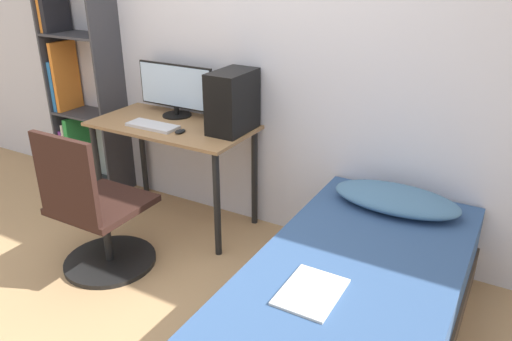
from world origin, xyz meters
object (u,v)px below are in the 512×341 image
Objects in this scene: office_chair at (97,220)px; keyboard at (153,126)px; bed at (351,310)px; monitor at (175,89)px; pc_tower at (233,102)px; bookshelf at (75,80)px.

keyboard is at bearing 94.16° from office_chair.
keyboard reaches higher than bed.
monitor is 0.34m from keyboard.
keyboard is 0.92× the size of pc_tower.
pc_tower is at bearing -1.99° from bookshelf.
office_chair is 1.12m from pc_tower.
monitor is at bearing 153.73° from bed.
bed is 5.10× the size of keyboard.
keyboard is at bearing -158.09° from pc_tower.
bookshelf is at bearing 178.01° from pc_tower.
bookshelf reaches higher than bed.
bed is 4.68× the size of pc_tower.
bookshelf is 2.83m from bed.
pc_tower is (0.51, 0.21, 0.19)m from keyboard.
keyboard is at bearing -14.47° from bookshelf.
keyboard is at bearing -87.04° from monitor.
bookshelf reaches higher than keyboard.
pc_tower is (0.47, 0.83, 0.60)m from office_chair.
office_chair is (1.05, -0.88, -0.55)m from bookshelf.
bookshelf reaches higher than monitor.
monitor is (-0.06, 0.91, 0.60)m from office_chair.
monitor reaches higher than office_chair.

